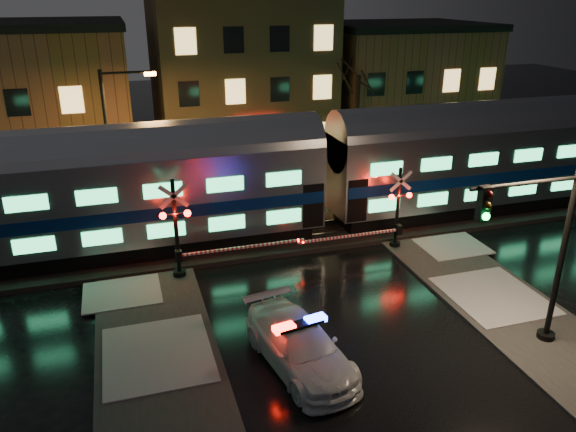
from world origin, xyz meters
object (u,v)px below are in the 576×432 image
Objects in this scene: crossing_signal_left at (186,238)px; streetlight at (114,139)px; traffic_light at (538,257)px; police_car at (300,345)px; crossing_signal_right at (391,217)px.

crossing_signal_left is 0.78× the size of streetlight.
traffic_light is (10.22, -8.32, 1.58)m from crossing_signal_left.
crossing_signal_left is 13.28m from traffic_light.
traffic_light is 19.66m from streetlight.
crossing_signal_right is at bearing 36.53° from police_car.
crossing_signal_right is 8.54m from traffic_light.
streetlight is at bearing 109.88° from crossing_signal_left.
traffic_light is at bearing -84.07° from crossing_signal_right.
police_car is 0.89× the size of crossing_signal_left.
crossing_signal_left is at bearing -70.12° from streetlight.
streetlight reaches higher than traffic_light.
crossing_signal_left is at bearing 179.94° from crossing_signal_right.
traffic_light is (0.86, -8.31, 1.77)m from crossing_signal_right.
traffic_light is at bearing -39.15° from crossing_signal_left.
streetlight is (-2.42, 6.69, 2.75)m from crossing_signal_left.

